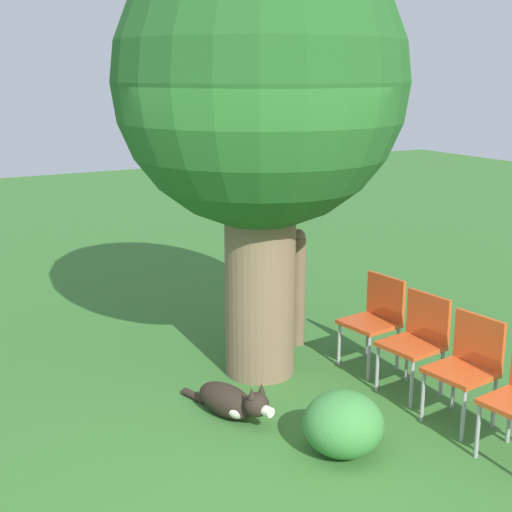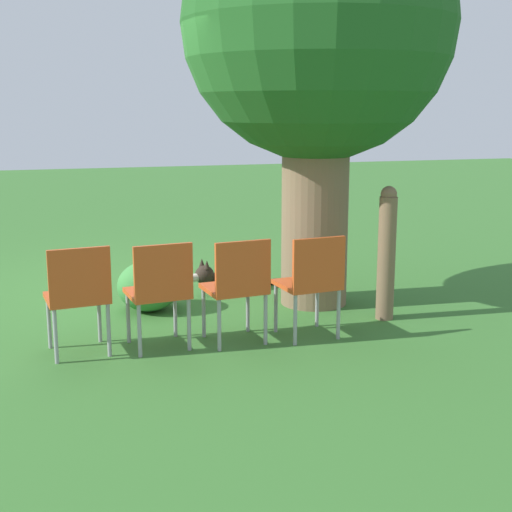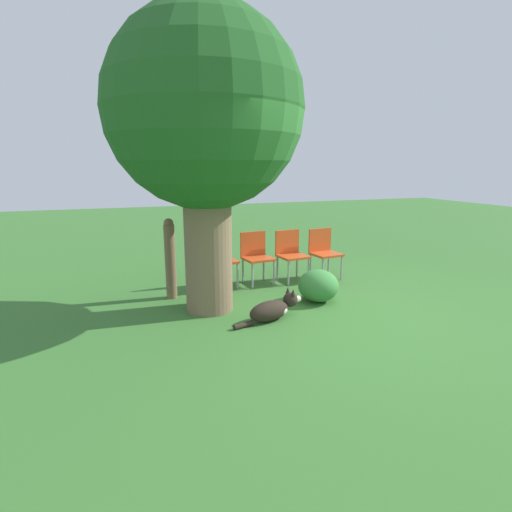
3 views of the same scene
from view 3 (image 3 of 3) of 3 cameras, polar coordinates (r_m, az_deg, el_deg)
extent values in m
plane|color=#38702D|center=(5.24, 10.99, -8.40)|extent=(30.00, 30.00, 0.00)
cylinder|color=#7A6047|center=(5.17, -6.85, 2.23)|extent=(0.61, 0.61, 1.87)
sphere|color=#235B23|center=(5.12, -7.35, 20.05)|extent=(2.40, 2.40, 2.40)
ellipsoid|color=#2D231C|center=(4.96, 1.92, -7.85)|extent=(0.40, 0.61, 0.25)
ellipsoid|color=silver|center=(5.05, 3.34, -7.61)|extent=(0.26, 0.25, 0.15)
sphere|color=#2D231C|center=(5.13, 4.93, -6.23)|extent=(0.23, 0.23, 0.19)
cylinder|color=silver|center=(5.20, 5.84, -6.14)|extent=(0.10, 0.10, 0.08)
cone|color=#2D231C|center=(5.13, 4.58, -4.89)|extent=(0.06, 0.06, 0.08)
cone|color=#2D231C|center=(5.06, 5.33, -5.17)|extent=(0.06, 0.06, 0.08)
cylinder|color=#2D231C|center=(4.79, -1.83, -9.84)|extent=(0.13, 0.26, 0.06)
cylinder|color=brown|center=(5.81, -12.13, -0.84)|extent=(0.15, 0.15, 1.07)
sphere|color=brown|center=(5.71, -12.39, 4.60)|extent=(0.14, 0.14, 0.14)
cube|color=#D14C1E|center=(6.78, 9.99, 0.25)|extent=(0.47, 0.48, 0.04)
cube|color=#D14C1E|center=(6.89, 9.11, 2.30)|extent=(0.08, 0.44, 0.39)
cylinder|color=#99999E|center=(6.80, 12.10, -1.71)|extent=(0.03, 0.03, 0.41)
cylinder|color=#99999E|center=(6.58, 9.49, -2.09)|extent=(0.03, 0.03, 0.41)
cylinder|color=#99999E|center=(7.08, 10.31, -1.06)|extent=(0.03, 0.03, 0.41)
cylinder|color=#99999E|center=(6.87, 7.75, -1.41)|extent=(0.03, 0.03, 0.41)
cube|color=#D14C1E|center=(6.54, 5.31, -0.06)|extent=(0.47, 0.48, 0.04)
cube|color=#D14C1E|center=(6.66, 4.48, 2.07)|extent=(0.08, 0.44, 0.39)
cylinder|color=#99999E|center=(6.55, 7.51, -2.10)|extent=(0.03, 0.03, 0.41)
cylinder|color=#99999E|center=(6.35, 4.65, -2.50)|extent=(0.03, 0.03, 0.41)
cylinder|color=#99999E|center=(6.84, 5.85, -1.41)|extent=(0.03, 0.03, 0.41)
cylinder|color=#99999E|center=(6.65, 3.07, -1.77)|extent=(0.03, 0.03, 0.41)
cube|color=#D14C1E|center=(6.35, 0.32, -0.39)|extent=(0.47, 0.48, 0.04)
cube|color=#D14C1E|center=(6.48, -0.44, 1.80)|extent=(0.08, 0.44, 0.39)
cylinder|color=#99999E|center=(6.34, 2.58, -2.50)|extent=(0.03, 0.03, 0.41)
cylinder|color=#99999E|center=(6.17, -0.52, -2.91)|extent=(0.03, 0.03, 0.41)
cylinder|color=#99999E|center=(6.65, 1.09, -1.76)|extent=(0.03, 0.03, 0.41)
cylinder|color=#99999E|center=(6.49, -1.90, -2.13)|extent=(0.03, 0.03, 0.41)
cube|color=#D14C1E|center=(6.22, -4.94, -0.74)|extent=(0.47, 0.48, 0.04)
cube|color=#D14C1E|center=(6.35, -5.61, 1.51)|extent=(0.08, 0.44, 0.39)
cylinder|color=#99999E|center=(6.18, -2.65, -2.90)|extent=(0.03, 0.03, 0.41)
cylinder|color=#99999E|center=(6.04, -5.96, -3.32)|extent=(0.03, 0.03, 0.41)
cylinder|color=#99999E|center=(6.50, -3.91, -2.13)|extent=(0.03, 0.03, 0.41)
cylinder|color=#99999E|center=(6.37, -7.08, -2.50)|extent=(0.03, 0.03, 0.41)
ellipsoid|color=#3D843D|center=(5.69, 8.88, -4.20)|extent=(0.57, 0.57, 0.45)
camera|label=1|loc=(6.62, 54.29, 14.01)|focal=50.00mm
camera|label=2|loc=(11.54, -2.16, 12.49)|focal=50.00mm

